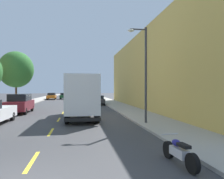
# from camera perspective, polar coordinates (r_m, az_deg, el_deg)

# --- Properties ---
(ground_plane) EXTENTS (160.00, 160.00, 0.00)m
(ground_plane) POSITION_cam_1_polar(r_m,az_deg,el_deg) (35.77, -11.29, -3.71)
(ground_plane) COLOR #38383A
(sidewalk_left) EXTENTS (3.20, 120.00, 0.14)m
(sidewalk_left) POSITION_cam_1_polar(r_m,az_deg,el_deg) (34.83, -23.21, -3.72)
(sidewalk_left) COLOR #A39E93
(sidewalk_left) RESTS_ON ground_plane
(sidewalk_right) EXTENTS (3.20, 120.00, 0.14)m
(sidewalk_right) POSITION_cam_1_polar(r_m,az_deg,el_deg) (34.19, 0.56, -3.77)
(sidewalk_right) COLOR #A39E93
(sidewalk_right) RESTS_ON ground_plane
(lane_centerline_dashes) EXTENTS (0.14, 47.20, 0.01)m
(lane_centerline_dashes) POSITION_cam_1_polar(r_m,az_deg,el_deg) (30.29, -11.74, -4.42)
(lane_centerline_dashes) COLOR yellow
(lane_centerline_dashes) RESTS_ON ground_plane
(apartment_block_opposite) EXTENTS (10.00, 36.00, 9.14)m
(apartment_block_opposite) POSITION_cam_1_polar(r_m,az_deg,el_deg) (28.46, 16.54, 4.48)
(apartment_block_opposite) COLOR tan
(apartment_block_opposite) RESTS_ON ground_plane
(street_tree_third) EXTENTS (4.35, 4.35, 7.11)m
(street_tree_third) POSITION_cam_1_polar(r_m,az_deg,el_deg) (30.63, -23.91, 4.82)
(street_tree_third) COLOR #47331E
(street_tree_third) RESTS_ON sidewalk_left
(street_lamp) EXTENTS (1.35, 0.28, 6.50)m
(street_lamp) POSITION_cam_1_polar(r_m,az_deg,el_deg) (15.00, 8.31, 5.83)
(street_lamp) COLOR #38383D
(street_lamp) RESTS_ON sidewalk_right
(delivery_box_truck) EXTENTS (2.43, 8.15, 3.45)m
(delivery_box_truck) POSITION_cam_1_polar(r_m,az_deg,el_deg) (18.05, -8.01, -1.39)
(delivery_box_truck) COLOR white
(delivery_box_truck) RESTS_ON ground_plane
(parked_sedan_charcoal) EXTENTS (1.83, 4.51, 1.43)m
(parked_sedan_charcoal) POSITION_cam_1_polar(r_m,az_deg,el_deg) (33.33, -3.78, -2.71)
(parked_sedan_charcoal) COLOR #333338
(parked_sedan_charcoal) RESTS_ON ground_plane
(parked_sedan_sky) EXTENTS (1.91, 4.54, 1.43)m
(parked_sedan_sky) POSITION_cam_1_polar(r_m,az_deg,el_deg) (52.91, -5.85, -1.62)
(parked_sedan_sky) COLOR #7A9EC6
(parked_sedan_sky) RESTS_ON ground_plane
(parked_wagon_orange) EXTENTS (1.91, 4.74, 1.50)m
(parked_wagon_orange) POSITION_cam_1_polar(r_m,az_deg,el_deg) (50.88, -15.59, -1.64)
(parked_wagon_orange) COLOR orange
(parked_wagon_orange) RESTS_ON ground_plane
(parked_suv_burgundy) EXTENTS (2.02, 4.83, 1.93)m
(parked_suv_burgundy) POSITION_cam_1_polar(r_m,az_deg,el_deg) (23.78, -23.05, -3.34)
(parked_suv_burgundy) COLOR maroon
(parked_suv_burgundy) RESTS_ON ground_plane
(moving_forest_sedan) EXTENTS (1.80, 4.50, 1.43)m
(moving_forest_sedan) POSITION_cam_1_polar(r_m,az_deg,el_deg) (52.35, -12.47, -1.64)
(moving_forest_sedan) COLOR #194C28
(moving_forest_sedan) RESTS_ON ground_plane
(parked_motorcycle) EXTENTS (0.62, 2.05, 0.90)m
(parked_motorcycle) POSITION_cam_1_polar(r_m,az_deg,el_deg) (7.57, 17.21, -15.52)
(parked_motorcycle) COLOR black
(parked_motorcycle) RESTS_ON ground_plane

